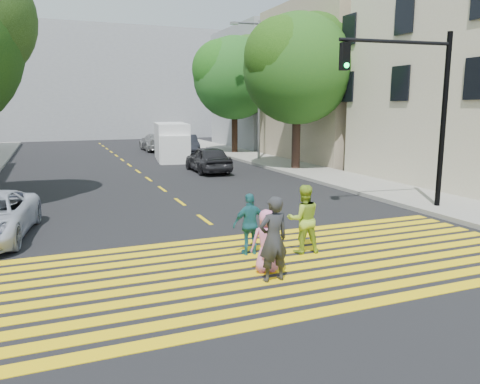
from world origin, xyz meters
TOP-DOWN VIEW (x-y plane):
  - ground at (0.00, 0.00)m, footprint 120.00×120.00m
  - sidewalk_right at (8.50, 15.00)m, footprint 3.00×60.00m
  - crosswalk at (0.00, 1.28)m, footprint 13.40×5.30m
  - lane_line at (0.00, 22.50)m, footprint 0.12×34.40m
  - building_right_tan at (15.00, 19.00)m, footprint 10.00×10.00m
  - building_right_grey at (15.00, 30.00)m, footprint 10.00×10.00m
  - backdrop_block at (0.00, 48.00)m, footprint 30.00×8.00m
  - tree_right_near at (8.28, 15.10)m, footprint 6.67×6.20m
  - tree_right_far at (8.51, 24.97)m, footprint 6.99×6.48m
  - pedestrian_man at (-0.30, 0.46)m, footprint 0.67×0.46m
  - pedestrian_woman at (1.22, 1.91)m, footprint 0.93×0.79m
  - pedestrian_child at (-0.19, 1.00)m, footprint 0.73×0.54m
  - pedestrian_extra at (-0.04, 2.24)m, footprint 0.88×0.38m
  - dark_car_near at (3.49, 16.30)m, footprint 1.75×4.23m
  - silver_car at (3.40, 29.69)m, footprint 1.99×4.77m
  - dark_car_parked at (5.18, 26.55)m, footprint 2.12×4.42m
  - white_van at (3.06, 22.59)m, footprint 2.63×5.37m
  - traffic_signal at (6.82, 4.52)m, footprint 4.02×0.66m
  - street_lamp at (8.08, 20.20)m, footprint 1.99×0.36m

SIDE VIEW (x-z plane):
  - ground at x=0.00m, z-range 0.00..0.00m
  - lane_line at x=0.00m, z-range 0.00..0.01m
  - crosswalk at x=0.00m, z-range 0.00..0.01m
  - sidewalk_right at x=8.50m, z-range 0.00..0.15m
  - pedestrian_child at x=-0.19m, z-range 0.00..1.37m
  - silver_car at x=3.40m, z-range 0.00..1.38m
  - dark_car_parked at x=5.18m, z-range 0.00..1.40m
  - dark_car_near at x=3.49m, z-range 0.00..1.43m
  - pedestrian_extra at x=-0.04m, z-range 0.00..1.50m
  - pedestrian_woman at x=1.22m, z-range 0.00..1.67m
  - pedestrian_man at x=-0.30m, z-range 0.00..1.77m
  - white_van at x=3.06m, z-range -0.06..2.37m
  - traffic_signal at x=6.82m, z-range 0.87..6.78m
  - building_right_tan at x=15.00m, z-range 0.00..10.00m
  - building_right_grey at x=15.00m, z-range 0.00..10.00m
  - street_lamp at x=8.08m, z-range 0.65..9.44m
  - tree_right_near at x=8.28m, z-range 1.51..10.09m
  - tree_right_far at x=8.51m, z-range 1.53..10.23m
  - backdrop_block at x=0.00m, z-range 0.00..12.00m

